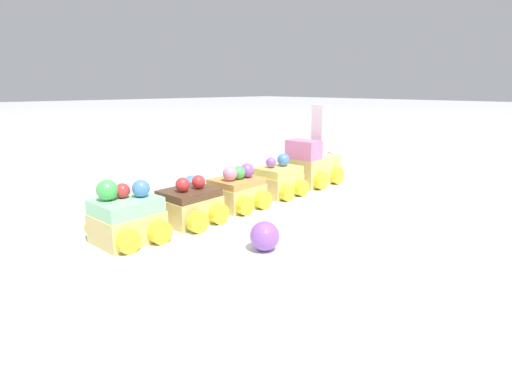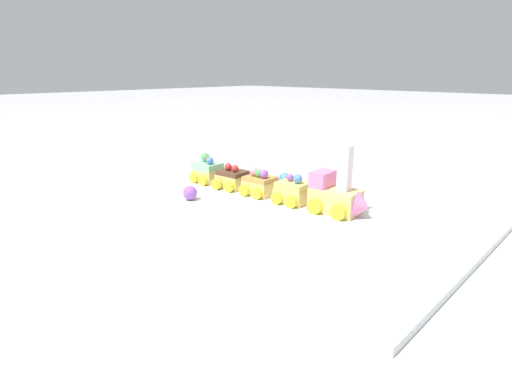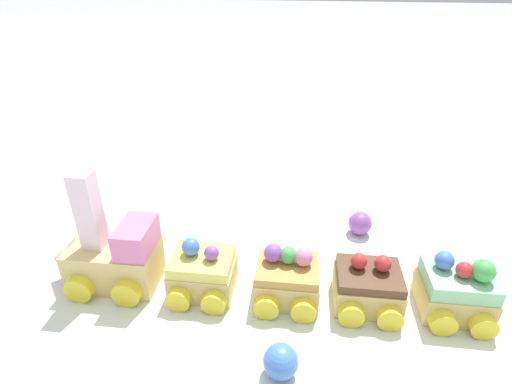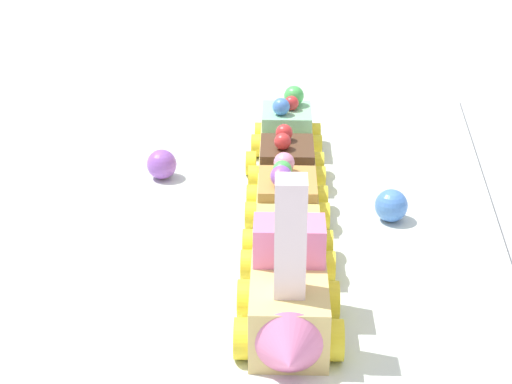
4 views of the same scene
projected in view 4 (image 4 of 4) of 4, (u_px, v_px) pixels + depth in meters
ground_plane at (235, 245)px, 0.75m from camera, size 10.00×10.00×0.00m
display_board at (235, 239)px, 0.75m from camera, size 0.82×0.47×0.01m
cake_train_locomotive at (289, 301)px, 0.59m from camera, size 0.12×0.08×0.13m
cake_car_lemon at (288, 245)px, 0.69m from camera, size 0.07×0.08×0.06m
cake_car_caramel at (287, 197)px, 0.77m from camera, size 0.07×0.08×0.06m
cake_car_chocolate at (287, 164)px, 0.84m from camera, size 0.07×0.08×0.06m
cake_car_mint at (287, 129)px, 0.91m from camera, size 0.07×0.08×0.07m
gumball_purple at (162, 164)px, 0.85m from camera, size 0.03×0.03×0.03m
gumball_blue at (391, 206)px, 0.77m from camera, size 0.03×0.03×0.03m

